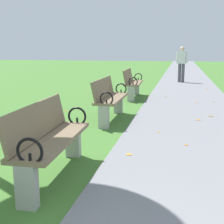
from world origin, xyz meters
name	(u,v)px	position (x,y,z in m)	size (l,w,h in m)	color
paved_walkway	(185,76)	(1.23, 18.00, 0.01)	(2.46, 44.00, 0.02)	slate
park_bench_2	(50,138)	(-0.50, 3.03, 0.49)	(0.54, 1.62, 0.90)	#7A664C
park_bench_3	(109,98)	(-0.50, 6.14, 0.49)	(0.48, 1.60, 0.90)	#7A664C
park_bench_4	(132,82)	(-0.50, 9.31, 0.49)	(0.53, 1.62, 0.90)	#7A664C
pedestrian_walking	(182,62)	(1.00, 14.22, 0.93)	(0.53, 0.27, 1.62)	#4C4C56
scattered_leaves	(122,143)	(0.09, 4.51, 0.01)	(4.67, 13.99, 0.02)	#93511E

